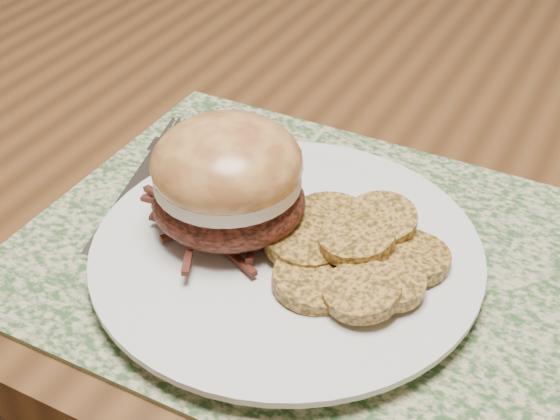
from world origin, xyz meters
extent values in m
cube|color=brown|center=(0.00, 0.00, 0.73)|extent=(1.50, 0.90, 0.04)
cylinder|color=brown|center=(-0.69, 0.39, 0.35)|extent=(0.06, 0.06, 0.71)
cube|color=#31522A|center=(0.26, -0.26, 0.75)|extent=(0.45, 0.33, 0.00)
cylinder|color=silver|center=(0.23, -0.28, 0.76)|extent=(0.26, 0.26, 0.02)
ellipsoid|color=black|center=(0.19, -0.27, 0.79)|extent=(0.14, 0.14, 0.04)
cylinder|color=beige|center=(0.19, -0.27, 0.81)|extent=(0.13, 0.13, 0.01)
ellipsoid|color=#B77A3C|center=(0.19, -0.27, 0.82)|extent=(0.14, 0.14, 0.06)
cylinder|color=#AE7A33|center=(0.25, -0.24, 0.77)|extent=(0.06, 0.06, 0.01)
cylinder|color=#AE7A33|center=(0.29, -0.23, 0.78)|extent=(0.07, 0.07, 0.02)
cylinder|color=#AE7A33|center=(0.31, -0.25, 0.77)|extent=(0.07, 0.07, 0.02)
cylinder|color=#AE7A33|center=(0.25, -0.28, 0.78)|extent=(0.06, 0.06, 0.02)
cylinder|color=#AE7A33|center=(0.28, -0.26, 0.79)|extent=(0.07, 0.07, 0.02)
cylinder|color=#AE7A33|center=(0.32, -0.29, 0.78)|extent=(0.07, 0.07, 0.01)
cylinder|color=#AE7A33|center=(0.27, -0.30, 0.77)|extent=(0.08, 0.08, 0.02)
cylinder|color=#AE7A33|center=(0.30, -0.31, 0.78)|extent=(0.06, 0.06, 0.02)
cube|color=silver|center=(0.09, -0.27, 0.76)|extent=(0.05, 0.14, 0.00)
cube|color=silver|center=(0.07, -0.19, 0.76)|extent=(0.03, 0.03, 0.00)
camera|label=1|loc=(0.43, -0.65, 1.12)|focal=50.00mm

